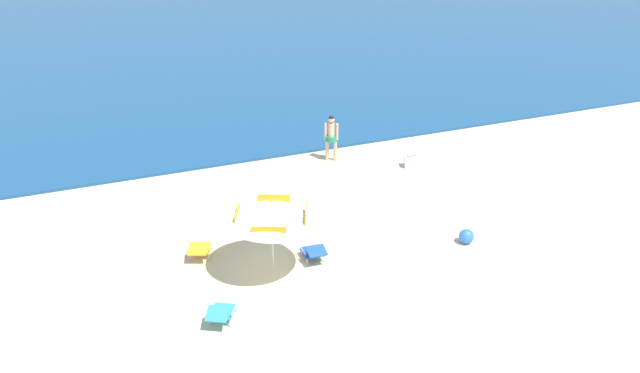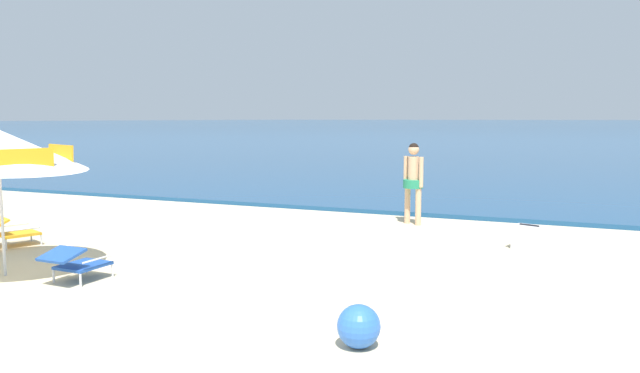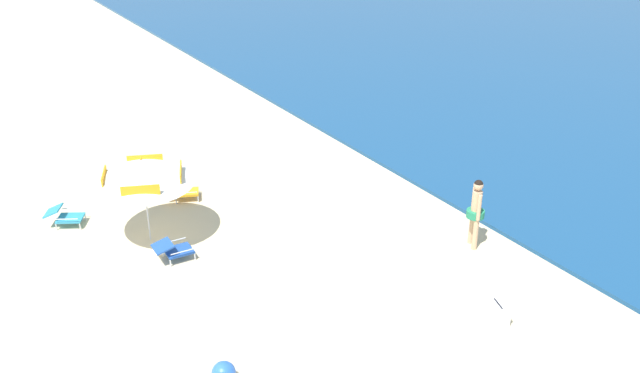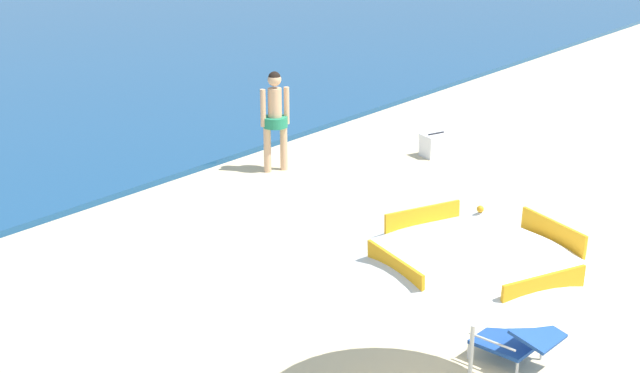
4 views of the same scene
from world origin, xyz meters
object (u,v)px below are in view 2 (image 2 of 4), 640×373
at_px(lounge_chair_facing_sea, 76,262).
at_px(beach_ball, 359,326).
at_px(lounge_chair_beside_umbrella, 10,231).
at_px(person_standing_near_shore, 413,178).
at_px(cooler_box, 529,237).

xyz_separation_m(lounge_chair_facing_sea, beach_ball, (4.28, -0.75, -0.07)).
xyz_separation_m(lounge_chair_beside_umbrella, person_standing_near_shore, (5.86, 4.82, 0.70)).
distance_m(lounge_chair_facing_sea, cooler_box, 7.10).
distance_m(person_standing_near_shore, cooler_box, 2.99).
bearing_deg(person_standing_near_shore, lounge_chair_beside_umbrella, -140.58).
relative_size(lounge_chair_facing_sea, cooler_box, 1.51).
relative_size(lounge_chair_facing_sea, person_standing_near_shore, 0.52).
bearing_deg(lounge_chair_facing_sea, person_standing_near_shore, 63.10).
xyz_separation_m(lounge_chair_beside_umbrella, lounge_chair_facing_sea, (2.76, -1.30, 0.00)).
relative_size(cooler_box, beach_ball, 1.37).
height_order(lounge_chair_facing_sea, beach_ball, lounge_chair_facing_sea).
distance_m(lounge_chair_facing_sea, beach_ball, 4.34).
relative_size(lounge_chair_beside_umbrella, person_standing_near_shore, 0.60).
xyz_separation_m(lounge_chair_beside_umbrella, cooler_box, (8.25, 3.20, -0.07)).
xyz_separation_m(cooler_box, beach_ball, (-1.22, -5.25, 0.01)).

